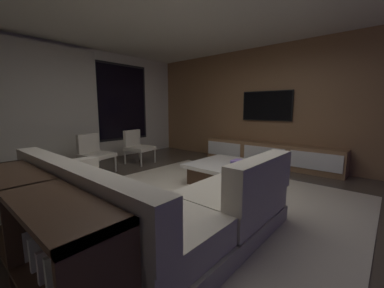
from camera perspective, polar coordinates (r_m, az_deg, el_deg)
The scene contains 12 objects.
floor at distance 3.34m, azimuth -0.21°, elevation -14.07°, with size 9.20×9.20×0.00m, color #473D33.
back_wall_with_window at distance 6.08m, azimuth -27.60°, elevation 8.19°, with size 6.60×0.30×2.70m.
media_wall at distance 5.75m, azimuth 20.46°, elevation 8.71°, with size 0.12×7.80×2.70m.
area_rug at distance 3.54m, azimuth 4.86°, elevation -12.68°, with size 3.20×3.80×0.01m, color beige.
sectional_couch at distance 2.53m, azimuth -11.81°, elevation -14.89°, with size 1.98×2.50×0.82m.
coffee_table at distance 4.11m, azimuth 8.72°, elevation -7.01°, with size 1.16×1.16×0.36m.
book_stack_on_coffee_table at distance 4.05m, azimuth 11.30°, elevation -4.34°, with size 0.24×0.20×0.06m.
accent_chair_near_window at distance 5.69m, azimuth -13.24°, elevation -0.23°, with size 0.63×0.65×0.78m.
accent_chair_by_curtain at distance 5.12m, azimuth -22.83°, elevation -1.66°, with size 0.65×0.67×0.78m.
media_console at distance 5.60m, azimuth 18.33°, elevation -2.47°, with size 0.46×3.10×0.52m.
mounted_tv at distance 5.75m, azimuth 17.72°, elevation 8.85°, with size 0.05×1.18×0.68m.
console_table_behind_couch at distance 2.22m, azimuth -33.95°, elevation -16.14°, with size 0.40×2.10×0.74m.
Camera 1 is at (-2.33, -2.02, 1.29)m, focal length 21.88 mm.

